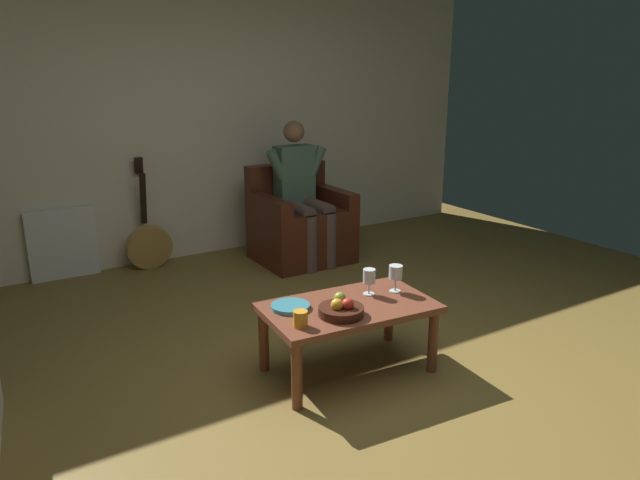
% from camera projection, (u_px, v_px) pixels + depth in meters
% --- Properties ---
extents(ground_plane, '(7.16, 7.16, 0.00)m').
position_uv_depth(ground_plane, '(382.00, 392.00, 3.27)').
color(ground_plane, brown).
extents(wall_back, '(6.36, 0.06, 2.75)m').
position_uv_depth(wall_back, '(186.00, 109.00, 5.31)').
color(wall_back, beige).
rests_on(wall_back, ground).
extents(armchair, '(0.81, 0.72, 0.87)m').
position_uv_depth(armchair, '(300.00, 226.00, 5.45)').
color(armchair, '#481E13').
rests_on(armchair, ground).
extents(person_seated, '(0.61, 0.61, 1.28)m').
position_uv_depth(person_seated, '(302.00, 189.00, 5.31)').
color(person_seated, '#496652').
rests_on(person_seated, ground).
extents(coffee_table, '(1.03, 0.64, 0.42)m').
position_uv_depth(coffee_table, '(349.00, 314.00, 3.41)').
color(coffee_table, brown).
rests_on(coffee_table, ground).
extents(guitar, '(0.40, 0.23, 0.99)m').
position_uv_depth(guitar, '(149.00, 244.00, 5.23)').
color(guitar, '#AE8544').
rests_on(guitar, ground).
extents(radiator, '(0.55, 0.06, 0.60)m').
position_uv_depth(radiator, '(63.00, 244.00, 4.97)').
color(radiator, white).
rests_on(radiator, ground).
extents(wine_glass_near, '(0.08, 0.08, 0.17)m').
position_uv_depth(wine_glass_near, '(396.00, 274.00, 3.56)').
color(wine_glass_near, silver).
rests_on(wine_glass_near, coffee_table).
extents(wine_glass_far, '(0.07, 0.07, 0.16)m').
position_uv_depth(wine_glass_far, '(369.00, 278.00, 3.51)').
color(wine_glass_far, silver).
rests_on(wine_glass_far, coffee_table).
extents(fruit_bowl, '(0.25, 0.25, 0.11)m').
position_uv_depth(fruit_bowl, '(341.00, 309.00, 3.24)').
color(fruit_bowl, '#3A190F').
rests_on(fruit_bowl, coffee_table).
extents(decorative_dish, '(0.22, 0.22, 0.02)m').
position_uv_depth(decorative_dish, '(290.00, 306.00, 3.33)').
color(decorative_dish, teal).
rests_on(decorative_dish, coffee_table).
extents(candle_jar, '(0.08, 0.08, 0.09)m').
position_uv_depth(candle_jar, '(300.00, 319.00, 3.09)').
color(candle_jar, orange).
rests_on(candle_jar, coffee_table).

